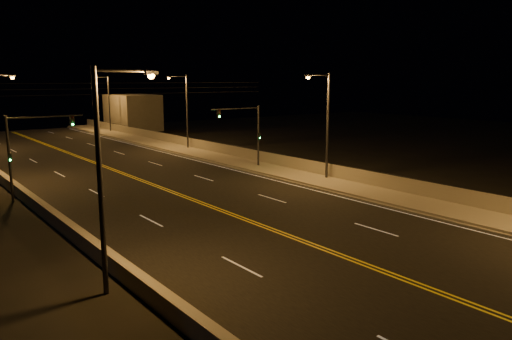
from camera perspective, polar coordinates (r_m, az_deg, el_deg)
road at (r=32.11m, az=-5.02°, el=-4.25°), size 18.00×120.00×0.02m
sidewalk at (r=38.74m, az=8.62°, el=-1.59°), size 3.60×120.00×0.30m
curb at (r=37.47m, az=6.62°, el=-2.06°), size 0.14×120.00×0.15m
parapet_wall at (r=39.80m, az=10.31°, el=-0.37°), size 0.30×120.00×1.00m
jersey_barrier at (r=28.42m, az=-20.92°, el=-6.06°), size 0.45×120.00×0.78m
distant_building_right at (r=83.60m, az=-13.94°, el=6.43°), size 6.00×10.00×5.64m
parapet_rail at (r=39.70m, az=10.34°, el=0.39°), size 0.06×120.00×0.06m
lane_markings at (r=32.05m, az=-4.95°, el=-4.26°), size 17.32×116.00×0.00m
streetlight_1 at (r=39.64m, az=7.91°, el=5.74°), size 2.55×0.28×8.54m
streetlight_2 at (r=57.69m, az=-8.15°, el=7.14°), size 2.55×0.28×8.54m
streetlight_3 at (r=79.44m, az=-16.65°, el=7.67°), size 2.55×0.28×8.54m
streetlight_4 at (r=19.19m, az=-16.67°, el=0.58°), size 2.55×0.28×8.54m
traffic_signal_right at (r=44.78m, az=-0.79°, el=4.69°), size 5.11×0.31×5.75m
traffic_signal_left at (r=36.97m, az=-24.87°, el=2.53°), size 5.11×0.31×5.75m
overhead_wires at (r=39.47m, az=-12.65°, el=9.11°), size 22.00×0.03×0.83m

